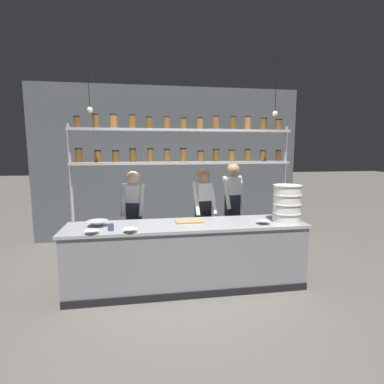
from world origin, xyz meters
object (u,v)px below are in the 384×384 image
at_px(chef_right, 233,205).
at_px(prep_bowl_center_back, 92,232).
at_px(chef_left, 134,214).
at_px(prep_bowl_center_front, 263,222).
at_px(prep_bowl_near_right, 130,231).
at_px(spice_shelf_unit, 183,149).
at_px(container_stack, 287,203).
at_px(cutting_board, 189,221).
at_px(serving_cup_front, 111,227).
at_px(prep_bowl_near_left, 98,224).
at_px(chef_center, 203,212).

height_order(chef_right, prep_bowl_center_back, chef_right).
xyz_separation_m(chef_left, prep_bowl_center_front, (1.78, -0.98, 0.03)).
bearing_deg(prep_bowl_center_back, chef_left, 66.62).
relative_size(prep_bowl_center_back, prep_bowl_near_right, 1.00).
bearing_deg(prep_bowl_center_front, chef_left, 151.27).
distance_m(spice_shelf_unit, container_stack, 1.67).
distance_m(chef_right, cutting_board, 1.13).
xyz_separation_m(chef_left, prep_bowl_center_back, (-0.48, -1.10, 0.03)).
distance_m(prep_bowl_center_front, prep_bowl_near_right, 1.80).
height_order(cutting_board, prep_bowl_near_right, prep_bowl_near_right).
height_order(spice_shelf_unit, cutting_board, spice_shelf_unit).
height_order(chef_right, prep_bowl_near_right, chef_right).
bearing_deg(chef_left, chef_right, 14.47).
bearing_deg(cutting_board, container_stack, -8.36).
xyz_separation_m(chef_left, cutting_board, (0.79, -0.68, 0.02)).
bearing_deg(cutting_board, prep_bowl_center_front, -16.51).
xyz_separation_m(prep_bowl_center_back, serving_cup_front, (0.22, 0.12, 0.02)).
bearing_deg(prep_bowl_near_right, serving_cup_front, 152.60).
relative_size(prep_bowl_near_left, prep_bowl_center_front, 1.52).
bearing_deg(prep_bowl_near_left, prep_bowl_near_right, -40.34).
bearing_deg(serving_cup_front, chef_center, 30.89).
height_order(spice_shelf_unit, prep_bowl_center_front, spice_shelf_unit).
relative_size(chef_center, prep_bowl_near_left, 5.90).
distance_m(chef_center, chef_right, 0.60).
height_order(cutting_board, prep_bowl_near_left, prep_bowl_near_left).
height_order(chef_center, container_stack, chef_center).
bearing_deg(chef_right, prep_bowl_near_left, -171.42).
distance_m(prep_bowl_center_front, serving_cup_front, 2.04).
xyz_separation_m(prep_bowl_near_left, prep_bowl_center_front, (2.24, -0.25, -0.01)).
bearing_deg(cutting_board, prep_bowl_near_right, -152.41).
bearing_deg(spice_shelf_unit, chef_left, 148.41).
height_order(chef_right, serving_cup_front, chef_right).
xyz_separation_m(chef_right, cutting_board, (-0.86, -0.73, -0.06)).
distance_m(spice_shelf_unit, serving_cup_front, 1.50).
bearing_deg(serving_cup_front, chef_right, 28.13).
height_order(chef_left, serving_cup_front, chef_left).
distance_m(chef_center, prep_bowl_near_left, 1.66).
distance_m(chef_left, cutting_board, 1.04).
relative_size(cutting_board, serving_cup_front, 4.45).
xyz_separation_m(spice_shelf_unit, prep_bowl_center_back, (-1.22, -0.65, -1.01)).
distance_m(cutting_board, prep_bowl_center_front, 1.03).
distance_m(spice_shelf_unit, prep_bowl_near_right, 1.42).
relative_size(spice_shelf_unit, chef_center, 1.94).
bearing_deg(prep_bowl_center_front, prep_bowl_near_left, 173.70).
relative_size(spice_shelf_unit, prep_bowl_center_front, 17.42).
relative_size(chef_center, serving_cup_front, 18.30).
xyz_separation_m(container_stack, cutting_board, (-1.37, 0.20, -0.25)).
bearing_deg(chef_center, spice_shelf_unit, -152.95).
bearing_deg(serving_cup_front, prep_bowl_near_left, 128.49).
relative_size(container_stack, serving_cup_front, 5.86).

